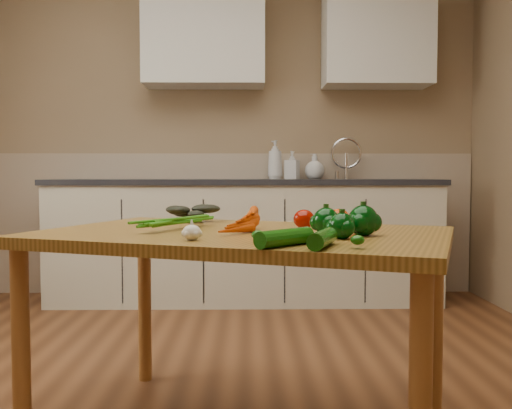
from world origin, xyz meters
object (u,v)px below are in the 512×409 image
at_px(soap_bottle_a, 275,160).
at_px(soap_bottle_b, 292,165).
at_px(tomato_b, 339,219).
at_px(tomato_c, 359,222).
at_px(garlic_bulb, 192,233).
at_px(tomato_a, 304,219).
at_px(pepper_c, 342,226).
at_px(zucchini_b, 285,238).
at_px(leafy_greens, 189,210).
at_px(zucchini_a, 323,239).
at_px(pepper_a, 326,221).
at_px(pepper_b, 363,221).
at_px(table, 243,254).
at_px(soap_bottle_c, 315,166).
at_px(carrot_bunch, 223,221).

distance_m(soap_bottle_a, soap_bottle_b, 0.14).
xyz_separation_m(tomato_b, tomato_c, (0.06, -0.08, -0.00)).
height_order(garlic_bulb, tomato_b, tomato_b).
bearing_deg(tomato_a, soap_bottle_b, 86.65).
height_order(pepper_c, zucchini_b, pepper_c).
bearing_deg(leafy_greens, soap_bottle_b, 73.53).
xyz_separation_m(soap_bottle_a, soap_bottle_b, (0.13, 0.02, -0.04)).
bearing_deg(zucchini_a, garlic_bulb, 155.49).
xyz_separation_m(pepper_c, zucchini_b, (-0.19, -0.18, -0.02)).
xyz_separation_m(tomato_a, tomato_b, (0.12, -0.02, 0.00)).
bearing_deg(soap_bottle_a, pepper_a, 67.88).
bearing_deg(leafy_greens, pepper_a, -45.26).
distance_m(pepper_b, tomato_a, 0.29).
height_order(soap_bottle_b, tomato_c, soap_bottle_b).
height_order(soap_bottle_b, tomato_a, soap_bottle_b).
xyz_separation_m(soap_bottle_b, leafy_greens, (-0.58, -1.97, -0.22)).
distance_m(pepper_a, pepper_b, 0.12).
xyz_separation_m(table, zucchini_a, (0.22, -0.45, 0.11)).
bearing_deg(tomato_a, pepper_c, -75.72).
xyz_separation_m(pepper_b, zucchini_b, (-0.27, -0.27, -0.02)).
bearing_deg(pepper_b, garlic_bulb, -167.39).
distance_m(soap_bottle_a, tomato_b, 2.30).
xyz_separation_m(zucchini_a, zucchini_b, (-0.10, 0.02, 0.00)).
height_order(garlic_bulb, pepper_c, pepper_c).
bearing_deg(soap_bottle_b, pepper_b, 113.13).
relative_size(soap_bottle_b, pepper_a, 2.45).
relative_size(table, soap_bottle_a, 5.45).
distance_m(garlic_bulb, tomato_a, 0.52).
height_order(soap_bottle_c, carrot_bunch, soap_bottle_c).
bearing_deg(carrot_bunch, garlic_bulb, -85.21).
relative_size(leafy_greens, pepper_b, 2.02).
xyz_separation_m(soap_bottle_c, pepper_b, (-0.14, -2.55, -0.21)).
relative_size(soap_bottle_a, pepper_a, 3.36).
xyz_separation_m(soap_bottle_c, pepper_c, (-0.22, -2.64, -0.22)).
bearing_deg(soap_bottle_b, soap_bottle_a, 30.82).
distance_m(table, leafy_greens, 0.48).
height_order(tomato_c, zucchini_a, tomato_c).
distance_m(soap_bottle_b, pepper_b, 2.53).
height_order(soap_bottle_b, pepper_b, soap_bottle_b).
xyz_separation_m(garlic_bulb, tomato_b, (0.50, 0.34, 0.01)).
distance_m(soap_bottle_c, leafy_greens, 2.14).
bearing_deg(soap_bottle_a, zucchini_a, 66.61).
height_order(pepper_b, zucchini_a, pepper_b).
relative_size(soap_bottle_a, pepper_c, 3.70).
bearing_deg(garlic_bulb, soap_bottle_c, 75.68).
distance_m(soap_bottle_a, garlic_bulb, 2.67).
relative_size(pepper_a, pepper_c, 1.10).
bearing_deg(garlic_bulb, carrot_bunch, 73.85).
relative_size(tomato_a, tomato_b, 0.95).
height_order(pepper_c, zucchini_a, pepper_c).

